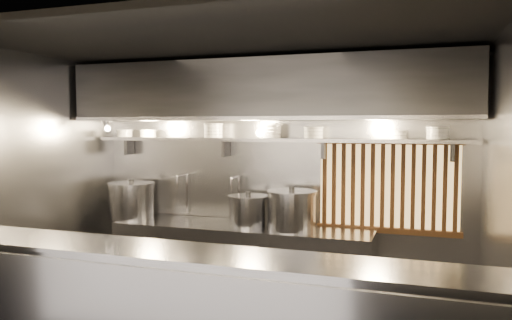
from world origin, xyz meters
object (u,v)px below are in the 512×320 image
Objects in this scene: heat_lamp at (106,124)px; stock_pot_mid at (248,211)px; pendant_bulb at (260,133)px; stock_pot_left at (132,200)px; stock_pot_right at (292,210)px.

heat_lamp is 1.97m from stock_pot_mid.
pendant_bulb is at bearing 11.00° from heat_lamp.
heat_lamp is at bearing -118.48° from stock_pot_left.
heat_lamp is 1.87× the size of pendant_bulb.
stock_pot_right is (2.21, 0.23, -0.95)m from heat_lamp.
stock_pot_right is at bearing -1.15° from stock_pot_left.
stock_pot_left is (0.15, 0.27, -0.95)m from heat_lamp.
heat_lamp reaches higher than stock_pot_mid.
pendant_bulb reaches higher than stock_pot_left.
stock_pot_left is (-1.65, -0.08, -0.84)m from pendant_bulb.
pendant_bulb is 0.94m from stock_pot_right.
pendant_bulb is at bearing 2.67° from stock_pot_left.
stock_pot_left reaches higher than stock_pot_right.
pendant_bulb reaches higher than stock_pot_right.
pendant_bulb is 0.90m from stock_pot_mid.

